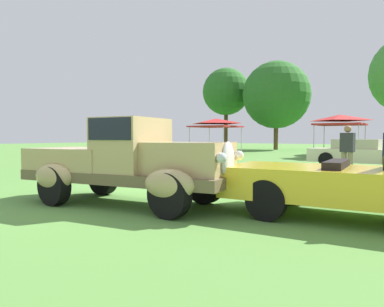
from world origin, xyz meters
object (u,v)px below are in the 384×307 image
(neighbor_convertible, at_px, (374,185))
(spectator_near_truck, at_px, (347,150))
(canopy_tent_center_field, at_px, (340,119))
(show_car_skyblue, at_px, (149,148))
(spectator_by_row, at_px, (123,145))
(show_car_cream, at_px, (360,153))
(feature_pickup_truck, at_px, (129,161))
(spectator_between_cars, at_px, (153,145))
(canopy_tent_left_field, at_px, (216,122))

(neighbor_convertible, relative_size, spectator_near_truck, 2.76)
(neighbor_convertible, xyz_separation_m, canopy_tent_center_field, (-4.02, 17.42, 1.84))
(spectator_near_truck, distance_m, canopy_tent_center_field, 12.07)
(show_car_skyblue, bearing_deg, canopy_tent_center_field, 30.73)
(show_car_skyblue, xyz_separation_m, spectator_by_row, (2.55, -4.92, 0.31))
(show_car_cream, bearing_deg, spectator_near_truck, -85.36)
(feature_pickup_truck, relative_size, spectator_between_cars, 2.68)
(spectator_by_row, relative_size, canopy_tent_left_field, 0.52)
(neighbor_convertible, distance_m, canopy_tent_left_field, 21.66)
(canopy_tent_left_field, height_order, canopy_tent_center_field, same)
(spectator_near_truck, xyz_separation_m, spectator_between_cars, (-9.85, 2.28, 0.00))
(spectator_near_truck, distance_m, canopy_tent_left_field, 16.36)
(neighbor_convertible, relative_size, spectator_between_cars, 2.76)
(show_car_skyblue, relative_size, spectator_between_cars, 2.83)
(feature_pickup_truck, bearing_deg, show_car_cream, 79.07)
(neighbor_convertible, bearing_deg, canopy_tent_left_field, 126.76)
(feature_pickup_truck, xyz_separation_m, show_car_skyblue, (-10.16, 12.36, -0.27))
(neighbor_convertible, relative_size, canopy_tent_center_field, 1.66)
(spectator_between_cars, bearing_deg, spectator_by_row, -107.94)
(spectator_between_cars, xyz_separation_m, canopy_tent_center_field, (7.27, 9.41, 1.51))
(spectator_between_cars, height_order, canopy_tent_left_field, canopy_tent_left_field)
(feature_pickup_truck, distance_m, spectator_by_row, 10.65)
(canopy_tent_left_field, bearing_deg, show_car_cream, -29.64)
(show_car_skyblue, height_order, canopy_tent_left_field, canopy_tent_left_field)
(canopy_tent_left_field, xyz_separation_m, canopy_tent_center_field, (8.90, 0.12, -0.00))
(show_car_cream, relative_size, spectator_near_truck, 2.58)
(neighbor_convertible, relative_size, show_car_skyblue, 0.97)
(spectator_near_truck, bearing_deg, canopy_tent_left_field, 134.75)
(spectator_near_truck, relative_size, spectator_between_cars, 1.00)
(spectator_by_row, relative_size, canopy_tent_center_field, 0.60)
(feature_pickup_truck, distance_m, neighbor_convertible, 4.37)
(spectator_near_truck, bearing_deg, show_car_skyblue, 156.84)
(spectator_between_cars, relative_size, spectator_by_row, 1.00)
(show_car_cream, bearing_deg, spectator_by_row, -154.85)
(show_car_cream, relative_size, canopy_tent_center_field, 1.55)
(show_car_cream, distance_m, spectator_near_truck, 5.31)
(neighbor_convertible, bearing_deg, canopy_tent_center_field, 103.00)
(canopy_tent_left_field, bearing_deg, canopy_tent_center_field, 0.79)
(feature_pickup_truck, bearing_deg, canopy_tent_center_field, 89.39)
(feature_pickup_truck, xyz_separation_m, canopy_tent_center_field, (0.20, 18.52, 1.56))
(feature_pickup_truck, height_order, show_car_skyblue, feature_pickup_truck)
(spectator_by_row, height_order, canopy_tent_center_field, canopy_tent_center_field)
(spectator_between_cars, relative_size, canopy_tent_center_field, 0.60)
(show_car_cream, distance_m, canopy_tent_left_field, 12.83)
(spectator_by_row, bearing_deg, spectator_near_truck, -3.37)
(show_car_cream, height_order, spectator_near_truck, spectator_near_truck)
(feature_pickup_truck, bearing_deg, neighbor_convertible, 14.72)
(spectator_between_cars, bearing_deg, show_car_cream, 17.71)
(show_car_cream, height_order, canopy_tent_left_field, canopy_tent_left_field)
(show_car_cream, xyz_separation_m, canopy_tent_center_field, (-2.14, 6.40, 1.82))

